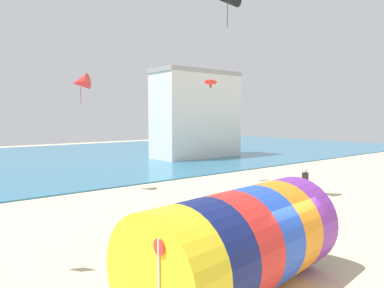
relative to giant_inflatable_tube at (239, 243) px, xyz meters
The scene contains 8 objects.
ground_plane 1.98m from the giant_inflatable_tube, ahead, with size 120.00×120.00×0.00m, color beige.
giant_inflatable_tube is the anchor object (origin of this frame).
kite_handler 4.80m from the giant_inflatable_tube, 17.60° to the left, with size 0.37×0.42×1.78m.
kite_red_delta 17.46m from the giant_inflatable_tube, 81.33° to the left, with size 1.56×1.55×1.99m.
kite_red_parafoil 18.50m from the giant_inflatable_tube, 50.31° to the left, with size 1.20×0.60×0.65m.
bystander_near_water 13.51m from the giant_inflatable_tube, 26.30° to the left, with size 0.41×0.41×1.81m.
promenade_building 34.57m from the giant_inflatable_tube, 51.85° to the left, with size 10.69×4.65×10.28m.
beach_flag 3.24m from the giant_inflatable_tube, 164.34° to the right, with size 0.47×0.36×2.49m.
Camera 1 is at (-8.72, -6.90, 4.93)m, focal length 35.00 mm.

